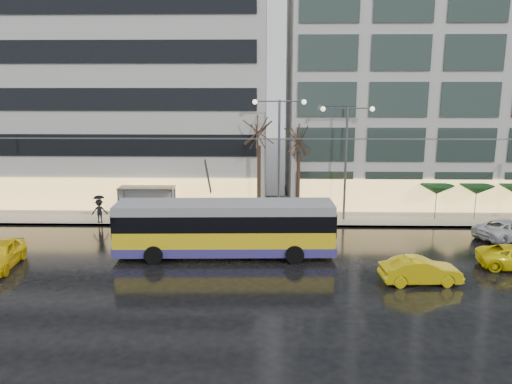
{
  "coord_description": "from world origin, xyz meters",
  "views": [
    {
      "loc": [
        1.13,
        -26.3,
        10.18
      ],
      "look_at": [
        0.41,
        5.0,
        3.48
      ],
      "focal_mm": 35.0,
      "sensor_mm": 36.0,
      "label": 1
    }
  ],
  "objects_px": {
    "trolleybus": "(225,230)",
    "street_lamp_near": "(279,143)",
    "taxi_a": "(0,255)",
    "bus_shelter": "(143,195)"
  },
  "relations": [
    {
      "from": "trolleybus",
      "to": "taxi_a",
      "type": "distance_m",
      "value": 12.88
    },
    {
      "from": "trolleybus",
      "to": "street_lamp_near",
      "type": "distance_m",
      "value": 9.91
    },
    {
      "from": "trolleybus",
      "to": "taxi_a",
      "type": "relative_size",
      "value": 2.91
    },
    {
      "from": "bus_shelter",
      "to": "taxi_a",
      "type": "relative_size",
      "value": 0.93
    },
    {
      "from": "trolleybus",
      "to": "taxi_a",
      "type": "height_order",
      "value": "trolleybus"
    },
    {
      "from": "trolleybus",
      "to": "street_lamp_near",
      "type": "height_order",
      "value": "street_lamp_near"
    },
    {
      "from": "trolleybus",
      "to": "street_lamp_near",
      "type": "xyz_separation_m",
      "value": [
        3.4,
        8.23,
        4.35
      ]
    },
    {
      "from": "trolleybus",
      "to": "bus_shelter",
      "type": "distance_m",
      "value": 10.71
    },
    {
      "from": "taxi_a",
      "to": "trolleybus",
      "type": "bearing_deg",
      "value": 3.28
    },
    {
      "from": "street_lamp_near",
      "to": "taxi_a",
      "type": "relative_size",
      "value": 2.0
    }
  ]
}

